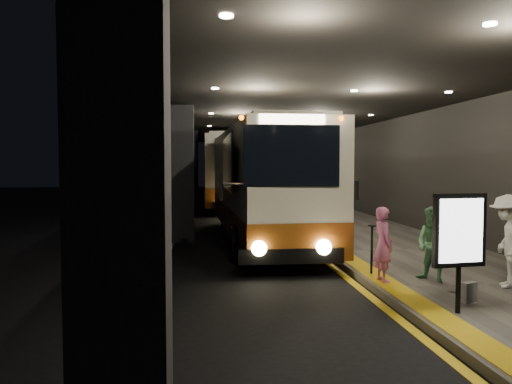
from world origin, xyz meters
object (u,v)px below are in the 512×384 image
coach_main (261,188)px  passenger_waiting_green (433,244)px  info_sign (460,233)px  stanchion_post (372,250)px  passenger_waiting_white (507,241)px  passenger_boarding (383,244)px  bag_polka (469,292)px  coach_third (227,174)px  coach_second (232,174)px

coach_main → passenger_waiting_green: (2.72, -6.74, -0.82)m
info_sign → stanchion_post: (-0.43, 2.88, -0.76)m
coach_main → info_sign: coach_main is taller
passenger_waiting_white → info_sign: bearing=-26.1°
passenger_boarding → bag_polka: 1.97m
coach_main → passenger_waiting_white: coach_main is taller
info_sign → stanchion_post: bearing=91.1°
coach_main → passenger_waiting_white: 8.34m
passenger_boarding → info_sign: size_ratio=0.79×
passenger_waiting_green → stanchion_post: (-1.01, 0.78, -0.23)m
passenger_boarding → passenger_waiting_green: bearing=-100.7°
passenger_boarding → stanchion_post: bearing=-5.6°
coach_third → bag_polka: coach_third is taller
stanchion_post → passenger_waiting_green: bearing=-37.7°
stanchion_post → coach_second: bearing=95.5°
passenger_waiting_green → info_sign: 2.24m
passenger_waiting_green → info_sign: bearing=-50.3°
bag_polka → passenger_boarding: bearing=119.5°
coach_main → stanchion_post: (1.71, -5.96, -1.05)m
coach_second → passenger_waiting_white: bearing=-76.1°
coach_main → coach_third: coach_third is taller
coach_second → passenger_boarding: size_ratio=8.47×
coach_second → stanchion_post: size_ratio=12.21×
coach_main → stanchion_post: coach_main is taller
coach_main → passenger_boarding: bearing=-77.8°
passenger_boarding → info_sign: 2.30m
coach_third → passenger_boarding: bearing=-89.1°
passenger_waiting_green → passenger_waiting_white: size_ratio=0.85×
passenger_waiting_green → stanchion_post: passenger_waiting_green is taller
coach_main → passenger_waiting_white: (3.92, -7.33, -0.68)m
passenger_boarding → bag_polka: size_ratio=4.34×
coach_main → stanchion_post: bearing=-76.2°
passenger_boarding → stanchion_post: 0.73m
passenger_waiting_green → passenger_waiting_white: 1.35m
bag_polka → coach_third: bearing=94.5°
passenger_waiting_green → bag_polka: 1.65m
passenger_waiting_green → passenger_boarding: bearing=-130.0°
bag_polka → coach_main: bearing=107.6°
coach_second → passenger_waiting_white: coach_second is taller
passenger_waiting_green → coach_third: bearing=150.1°
coach_third → passenger_waiting_white: bearing=-85.3°
coach_main → coach_third: 24.89m
stanchion_post → passenger_boarding: bearing=-90.2°
passenger_boarding → passenger_waiting_green: passenger_boarding is taller
coach_second → passenger_boarding: (1.90, -20.30, -1.02)m
info_sign → passenger_waiting_white: bearing=32.9°
stanchion_post → info_sign: bearing=-81.6°
coach_second → info_sign: coach_second is taller
coach_third → info_sign: (2.10, -33.73, -0.31)m
coach_main → coach_third: (0.03, 24.89, 0.02)m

